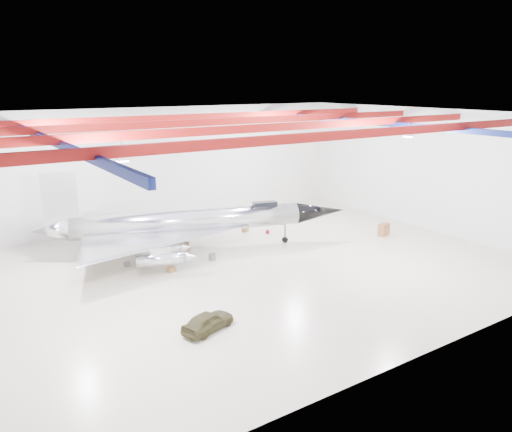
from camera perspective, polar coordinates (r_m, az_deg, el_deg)
floor at (r=36.36m, az=-1.96°, el=-6.18°), size 40.00×40.00×0.00m
wall_back at (r=48.00m, az=-11.43°, el=5.53°), size 40.00×0.00×40.00m
wall_right at (r=48.07m, az=18.86°, el=5.04°), size 0.00×30.00×30.00m
ceiling at (r=33.99m, az=-2.13°, el=11.39°), size 40.00×40.00×0.00m
ceiling_structure at (r=34.03m, az=-2.12°, el=10.26°), size 39.50×29.50×1.08m
jet_aircraft at (r=40.00m, az=-7.72°, el=-0.93°), size 24.50×18.05×6.87m
jeep at (r=27.88m, az=-5.52°, el=-11.88°), size 3.45×2.24×1.09m
desk at (r=45.67m, az=14.39°, el=-1.50°), size 1.31×0.91×1.09m
crate_ply at (r=36.43m, az=-9.65°, el=-6.03°), size 0.64×0.56×0.39m
toolbox_red at (r=44.20m, az=-9.11°, el=-2.25°), size 0.60×0.52×0.36m
engine_drum at (r=38.39m, az=-5.03°, el=-4.68°), size 0.56×0.56×0.49m
parts_bin at (r=45.42m, az=-1.25°, el=-1.58°), size 0.68×0.63×0.39m
crate_small at (r=38.29m, az=-14.51°, el=-5.32°), size 0.44×0.35×0.30m
tool_chest at (r=44.89m, az=1.33°, el=-1.81°), size 0.43×0.43×0.33m
oil_barrel at (r=41.45m, az=-8.09°, el=-3.32°), size 0.76×0.69×0.44m
spares_box at (r=45.34m, az=-9.48°, el=-1.81°), size 0.56×0.56×0.38m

